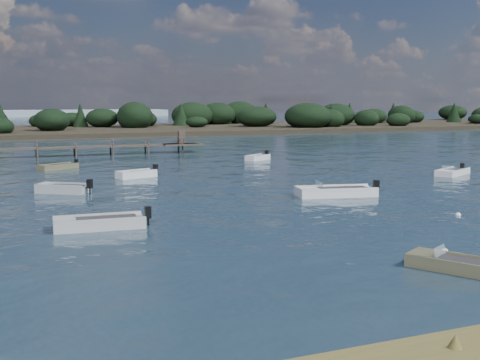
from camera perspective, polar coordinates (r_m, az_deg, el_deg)
name	(u,v)px	position (r m, az deg, el deg)	size (l,w,h in m)	color
ground	(130,146)	(86.19, -10.42, 3.16)	(400.00, 400.00, 0.00)	#152431
tender_far_grey	(63,190)	(44.10, -16.42, -0.94)	(3.82, 3.26, 1.30)	#A9ADB0
tender_far_white	(136,176)	(51.31, -9.79, 0.42)	(3.80, 2.28, 1.28)	white
dinghy_extra_a	(58,168)	(59.56, -16.88, 1.14)	(4.00, 3.02, 0.99)	#716C4B
dinghy_mid_white_a	(335,193)	(41.47, 9.04, -1.26)	(5.88, 3.07, 1.35)	white
tender_far_grey_b	(258,159)	(65.27, 1.69, 2.04)	(3.41, 2.71, 1.21)	white
dinghy_mid_grey	(99,225)	(31.56, -13.20, -4.17)	(4.97, 2.04, 1.24)	#A9ADB0
dinghy_mid_white_b	(452,173)	(55.59, 19.49, 0.61)	(4.47, 3.37, 1.13)	white
dinghy_near_olive	(462,267)	(24.72, 20.28, -7.79)	(3.28, 4.25, 1.06)	#716C4B
buoy_a	(445,252)	(27.51, 18.84, -6.48)	(0.32, 0.32, 0.32)	white
buoy_b	(458,215)	(36.37, 19.97, -3.15)	(0.32, 0.32, 0.32)	white
buoy_c	(123,229)	(31.04, -11.03, -4.63)	(0.32, 0.32, 0.32)	white
far_headland	(205,121)	(131.31, -3.33, 5.61)	(190.00, 40.00, 5.80)	black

